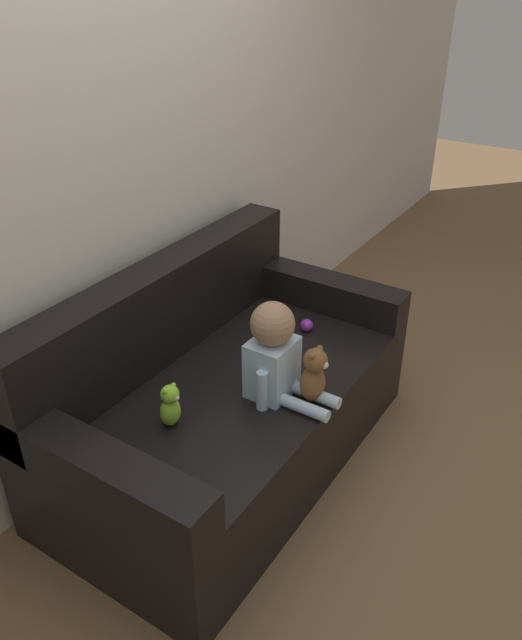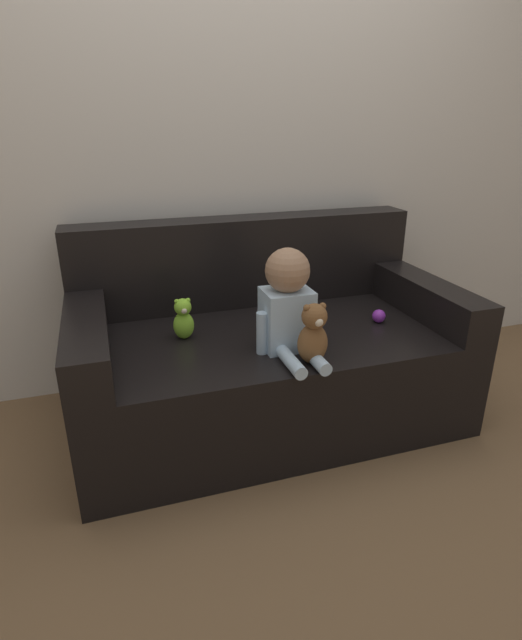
% 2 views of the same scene
% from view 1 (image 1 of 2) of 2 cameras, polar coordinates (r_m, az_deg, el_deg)
% --- Properties ---
extents(ground_plane, '(12.00, 12.00, 0.00)m').
position_cam_1_polar(ground_plane, '(2.90, -2.53, -12.27)').
color(ground_plane, brown).
extents(wall_back, '(8.00, 0.05, 2.60)m').
position_cam_1_polar(wall_back, '(2.58, -13.39, 14.65)').
color(wall_back, silver).
rests_on(wall_back, ground_plane).
extents(couch, '(1.66, 0.91, 0.86)m').
position_cam_1_polar(couch, '(2.73, -3.63, -7.18)').
color(couch, black).
rests_on(couch, ground_plane).
extents(person_baby, '(0.26, 0.37, 0.41)m').
position_cam_1_polar(person_baby, '(2.43, 1.31, -3.17)').
color(person_baby, silver).
rests_on(person_baby, couch).
extents(teddy_bear_brown, '(0.12, 0.11, 0.24)m').
position_cam_1_polar(teddy_bear_brown, '(2.44, 4.84, -5.06)').
color(teddy_bear_brown, brown).
rests_on(teddy_bear_brown, couch).
extents(plush_toy_side, '(0.09, 0.08, 0.18)m').
position_cam_1_polar(plush_toy_side, '(2.35, -8.29, -7.74)').
color(plush_toy_side, '#8CD133').
rests_on(plush_toy_side, couch).
extents(toy_ball, '(0.06, 0.06, 0.06)m').
position_cam_1_polar(toy_ball, '(2.92, 4.20, -0.48)').
color(toy_ball, purple).
rests_on(toy_ball, couch).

